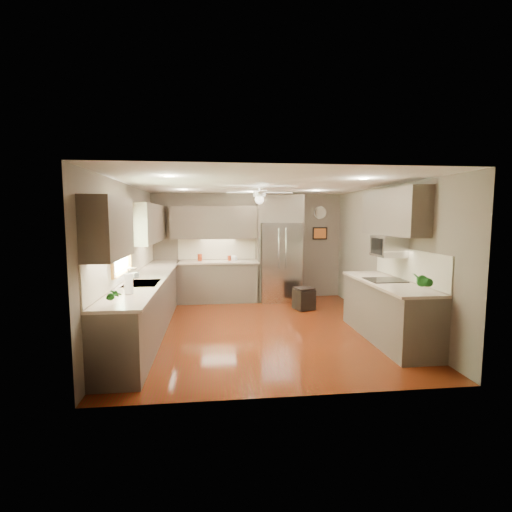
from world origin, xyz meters
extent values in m
plane|color=#52270A|center=(0.00, 0.00, 0.00)|extent=(5.00, 5.00, 0.00)
plane|color=white|center=(0.00, 0.00, 2.50)|extent=(5.00, 5.00, 0.00)
plane|color=#6A5E51|center=(0.00, 2.50, 1.25)|extent=(4.50, 0.00, 4.50)
plane|color=#6A5E51|center=(0.00, -2.50, 1.25)|extent=(4.50, 0.00, 4.50)
plane|color=#6A5E51|center=(-2.25, 0.00, 1.25)|extent=(0.00, 5.00, 5.00)
plane|color=#6A5E51|center=(2.25, 0.00, 1.25)|extent=(0.00, 5.00, 5.00)
cylinder|color=maroon|center=(-1.14, 2.25, 1.02)|extent=(0.11, 0.11, 0.17)
cylinder|color=maroon|center=(-0.46, 2.23, 1.00)|extent=(0.10, 0.10, 0.12)
imported|color=white|center=(-2.08, -0.23, 1.03)|extent=(0.11, 0.11, 0.18)
imported|color=#1C5F1B|center=(-1.95, -2.03, 1.07)|extent=(0.15, 0.12, 0.27)
imported|color=#1C5F1B|center=(1.90, -1.74, 1.12)|extent=(0.22, 0.19, 0.36)
imported|color=beige|center=(-0.37, 2.23, 0.96)|extent=(0.23, 0.23, 0.05)
cube|color=brown|center=(-1.95, 0.15, 0.45)|extent=(0.60, 4.70, 0.90)
cube|color=beige|center=(-1.94, 0.15, 0.92)|extent=(0.65, 4.70, 0.04)
cube|color=beige|center=(-2.24, 0.15, 1.20)|extent=(0.02, 4.70, 0.50)
cube|color=brown|center=(-0.72, 2.20, 0.45)|extent=(1.85, 0.60, 0.90)
cube|color=beige|center=(-0.72, 2.19, 0.92)|extent=(1.85, 0.65, 0.04)
cube|color=beige|center=(-0.72, 2.49, 1.20)|extent=(1.85, 0.02, 0.50)
cube|color=brown|center=(-2.08, -1.60, 1.83)|extent=(0.33, 1.20, 0.75)
cube|color=brown|center=(-2.08, 1.30, 1.83)|extent=(0.33, 2.40, 0.75)
cube|color=brown|center=(-0.72, 2.33, 1.83)|extent=(2.15, 0.33, 0.75)
cube|color=brown|center=(2.08, -0.55, 2.03)|extent=(0.33, 1.70, 0.75)
cube|color=#BFF2B2|center=(-2.23, -0.50, 1.55)|extent=(0.01, 1.00, 0.80)
cube|color=#985929|center=(-2.21, -0.50, 1.98)|extent=(0.05, 1.12, 0.06)
cube|color=#985929|center=(-2.21, -0.50, 1.12)|extent=(0.05, 1.12, 0.06)
cube|color=#985929|center=(-2.21, -1.03, 1.55)|extent=(0.05, 0.06, 0.80)
cube|color=#985929|center=(-2.21, 0.03, 1.55)|extent=(0.05, 0.06, 0.80)
cube|color=silver|center=(-1.93, -0.50, 0.93)|extent=(0.50, 0.70, 0.03)
cube|color=#262626|center=(-1.93, -0.50, 0.89)|extent=(0.44, 0.62, 0.05)
cylinder|color=silver|center=(-2.13, -0.50, 1.05)|extent=(0.02, 0.02, 0.24)
cylinder|color=silver|center=(-2.07, -0.50, 1.17)|extent=(0.16, 0.02, 0.02)
cube|color=silver|center=(0.70, 2.14, 0.91)|extent=(0.92, 0.72, 1.82)
cube|color=black|center=(0.70, 1.80, 0.66)|extent=(0.88, 0.02, 0.02)
cube|color=black|center=(0.70, 1.79, 1.25)|extent=(0.01, 0.02, 1.00)
cylinder|color=silver|center=(0.62, 1.76, 1.25)|extent=(0.02, 0.02, 0.90)
cylinder|color=silver|center=(0.78, 1.76, 1.25)|extent=(0.02, 0.02, 0.90)
cube|color=brown|center=(0.70, 2.20, 2.14)|extent=(1.04, 0.60, 0.63)
cube|color=brown|center=(0.20, 2.20, 0.91)|extent=(0.06, 0.60, 1.82)
cube|color=brown|center=(1.20, 2.20, 0.91)|extent=(0.06, 0.60, 1.82)
cube|color=brown|center=(1.93, -0.80, 0.45)|extent=(0.65, 2.20, 0.90)
cube|color=beige|center=(1.91, -0.80, 0.92)|extent=(0.70, 2.20, 0.04)
cube|color=beige|center=(2.24, -0.80, 1.20)|extent=(0.02, 2.20, 0.50)
cube|color=black|center=(1.91, -0.70, 0.94)|extent=(0.56, 0.52, 0.01)
cube|color=silver|center=(2.03, -0.55, 1.48)|extent=(0.42, 0.55, 0.34)
cube|color=black|center=(1.82, -0.55, 1.48)|extent=(0.02, 0.40, 0.26)
cylinder|color=white|center=(0.00, 0.30, 2.46)|extent=(0.03, 0.03, 0.08)
cylinder|color=white|center=(0.00, 0.30, 2.36)|extent=(0.22, 0.22, 0.10)
sphere|color=white|center=(0.00, 0.30, 2.26)|extent=(0.16, 0.16, 0.16)
cube|color=white|center=(0.35, 0.30, 2.38)|extent=(0.48, 0.11, 0.01)
cube|color=white|center=(0.00, 0.65, 2.38)|extent=(0.11, 0.48, 0.01)
cube|color=white|center=(-0.35, 0.30, 2.38)|extent=(0.48, 0.11, 0.01)
cube|color=white|center=(0.00, -0.05, 2.38)|extent=(0.11, 0.48, 0.01)
cylinder|color=white|center=(-1.40, 1.30, 2.49)|extent=(0.14, 0.14, 0.01)
cylinder|color=white|center=(1.30, 1.30, 2.49)|extent=(0.14, 0.14, 0.01)
cylinder|color=white|center=(-1.40, -1.20, 2.49)|extent=(0.14, 0.14, 0.01)
cylinder|color=white|center=(1.30, -1.20, 2.49)|extent=(0.14, 0.14, 0.01)
cylinder|color=white|center=(0.00, 1.80, 2.49)|extent=(0.14, 0.14, 0.01)
cylinder|color=white|center=(1.75, 2.48, 2.05)|extent=(0.30, 0.03, 0.30)
cylinder|color=silver|center=(1.75, 2.47, 2.05)|extent=(0.29, 0.00, 0.29)
cube|color=black|center=(1.75, 2.48, 1.55)|extent=(0.36, 0.03, 0.30)
cube|color=#CA6428|center=(1.75, 2.46, 1.55)|extent=(0.30, 0.01, 0.24)
cube|color=black|center=(1.05, 1.20, 0.23)|extent=(0.46, 0.46, 0.42)
cube|color=black|center=(1.05, 1.20, 0.46)|extent=(0.44, 0.44, 0.03)
cylinder|color=white|center=(-1.94, -1.33, 1.08)|extent=(0.11, 0.11, 0.27)
cylinder|color=silver|center=(-1.94, -1.33, 1.09)|extent=(0.02, 0.02, 0.29)
camera|label=1|loc=(-0.81, -6.30, 1.96)|focal=26.00mm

